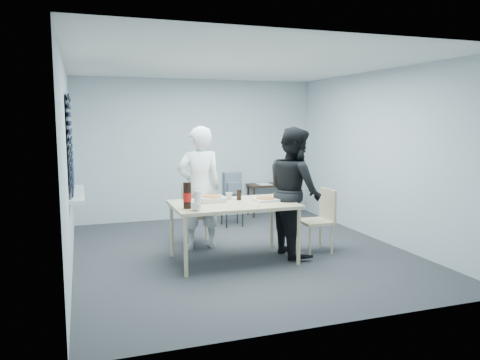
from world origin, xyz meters
name	(u,v)px	position (x,y,z in m)	size (l,w,h in m)	color
room	(72,152)	(-2.20, 0.40, 1.44)	(5.00, 5.00, 5.00)	#2C2C30
dining_table	(233,207)	(-0.22, -0.33, 0.72)	(1.60, 1.01, 0.78)	beige
chair_far	(197,209)	(-0.46, 0.72, 0.51)	(0.42, 0.42, 0.89)	beige
chair_right	(321,216)	(1.09, -0.31, 0.51)	(0.42, 0.42, 0.89)	beige
person_white	(199,188)	(-0.50, 0.39, 0.89)	(0.65, 0.42, 1.77)	white
person_black	(294,191)	(0.67, -0.31, 0.89)	(0.86, 0.47, 1.77)	black
side_table	(271,188)	(1.41, 2.28, 0.53)	(0.92, 0.41, 0.61)	black
stool	(232,203)	(0.39, 1.61, 0.41)	(0.37, 0.37, 0.52)	black
backpack	(232,185)	(0.39, 1.60, 0.73)	(0.31, 0.23, 0.43)	slate
pizza_box_a	(212,199)	(-0.46, -0.15, 0.82)	(0.32, 0.32, 0.08)	silver
pizza_box_b	(266,199)	(0.24, -0.33, 0.80)	(0.30, 0.30, 0.04)	silver
mug_a	(196,207)	(-0.81, -0.70, 0.83)	(0.12, 0.12, 0.10)	silver
mug_b	(229,196)	(-0.19, -0.06, 0.82)	(0.10, 0.10, 0.09)	silver
cola_glass	(239,195)	(-0.08, -0.16, 0.85)	(0.06, 0.06, 0.14)	black
soda_bottle	(187,196)	(-0.88, -0.51, 0.93)	(0.10, 0.10, 0.33)	black
plastic_cups	(198,199)	(-0.74, -0.50, 0.88)	(0.09, 0.09, 0.21)	silver
rubber_band	(259,206)	(0.01, -0.66, 0.78)	(0.05, 0.05, 0.00)	red
papers	(264,184)	(1.26, 2.27, 0.61)	(0.24, 0.33, 0.01)	white
black_box	(281,182)	(1.63, 2.30, 0.64)	(0.14, 0.10, 0.06)	black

